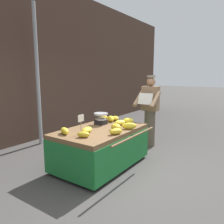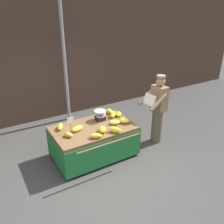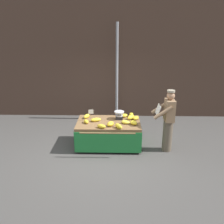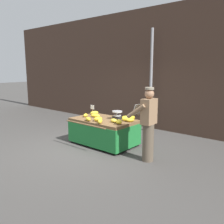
# 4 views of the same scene
# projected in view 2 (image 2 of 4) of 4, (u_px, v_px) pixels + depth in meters

# --- Properties ---
(ground_plane) EXTENTS (60.00, 60.00, 0.00)m
(ground_plane) POSITION_uv_depth(u_px,v_px,m) (101.00, 170.00, 4.88)
(ground_plane) COLOR #423F3D
(back_wall) EXTENTS (16.00, 0.24, 4.15)m
(back_wall) POSITION_uv_depth(u_px,v_px,m) (45.00, 48.00, 6.47)
(back_wall) COLOR #473328
(back_wall) RESTS_ON ground
(street_pole) EXTENTS (0.09, 0.09, 3.40)m
(street_pole) POSITION_uv_depth(u_px,v_px,m) (65.00, 63.00, 6.42)
(street_pole) COLOR gray
(street_pole) RESTS_ON ground
(banana_cart) EXTENTS (1.79, 1.30, 0.73)m
(banana_cart) POSITION_uv_depth(u_px,v_px,m) (94.00, 135.00, 5.17)
(banana_cart) COLOR brown
(banana_cart) RESTS_ON ground
(weighing_scale) EXTENTS (0.28, 0.28, 0.23)m
(weighing_scale) POSITION_uv_depth(u_px,v_px,m) (100.00, 115.00, 5.35)
(weighing_scale) COLOR black
(weighing_scale) RESTS_ON banana_cart
(price_sign) EXTENTS (0.14, 0.01, 0.34)m
(price_sign) POSITION_uv_depth(u_px,v_px,m) (70.00, 121.00, 4.79)
(price_sign) COLOR #997A51
(price_sign) RESTS_ON banana_cart
(banana_bunch_0) EXTENTS (0.13, 0.22, 0.12)m
(banana_bunch_0) POSITION_uv_depth(u_px,v_px,m) (109.00, 111.00, 5.71)
(banana_bunch_0) COLOR gold
(banana_bunch_0) RESTS_ON banana_cart
(banana_bunch_1) EXTENTS (0.21, 0.28, 0.11)m
(banana_bunch_1) POSITION_uv_depth(u_px,v_px,m) (60.00, 127.00, 4.98)
(banana_bunch_1) COLOR yellow
(banana_bunch_1) RESTS_ON banana_cart
(banana_bunch_2) EXTENTS (0.26, 0.27, 0.11)m
(banana_bunch_2) POSITION_uv_depth(u_px,v_px,m) (124.00, 121.00, 5.24)
(banana_bunch_2) COLOR yellow
(banana_bunch_2) RESTS_ON banana_cart
(banana_bunch_3) EXTENTS (0.32, 0.23, 0.10)m
(banana_bunch_3) POSITION_uv_depth(u_px,v_px,m) (77.00, 128.00, 4.92)
(banana_bunch_3) COLOR yellow
(banana_bunch_3) RESTS_ON banana_cart
(banana_bunch_4) EXTENTS (0.27, 0.28, 0.13)m
(banana_bunch_4) POSITION_uv_depth(u_px,v_px,m) (113.00, 115.00, 5.52)
(banana_bunch_4) COLOR yellow
(banana_bunch_4) RESTS_ON banana_cart
(banana_bunch_5) EXTENTS (0.20, 0.23, 0.10)m
(banana_bunch_5) POSITION_uv_depth(u_px,v_px,m) (68.00, 135.00, 4.69)
(banana_bunch_5) COLOR gold
(banana_bunch_5) RESTS_ON banana_cart
(banana_bunch_6) EXTENTS (0.28, 0.24, 0.10)m
(banana_bunch_6) POSITION_uv_depth(u_px,v_px,m) (115.00, 122.00, 5.19)
(banana_bunch_6) COLOR yellow
(banana_bunch_6) RESTS_ON banana_cart
(banana_bunch_7) EXTENTS (0.24, 0.26, 0.10)m
(banana_bunch_7) POSITION_uv_depth(u_px,v_px,m) (119.00, 114.00, 5.58)
(banana_bunch_7) COLOR gold
(banana_bunch_7) RESTS_ON banana_cart
(banana_bunch_8) EXTENTS (0.28, 0.21, 0.11)m
(banana_bunch_8) POSITION_uv_depth(u_px,v_px,m) (96.00, 136.00, 4.64)
(banana_bunch_8) COLOR gold
(banana_bunch_8) RESTS_ON banana_cart
(banana_bunch_9) EXTENTS (0.26, 0.26, 0.09)m
(banana_bunch_9) POSITION_uv_depth(u_px,v_px,m) (103.00, 114.00, 5.59)
(banana_bunch_9) COLOR yellow
(banana_bunch_9) RESTS_ON banana_cart
(banana_bunch_10) EXTENTS (0.25, 0.29, 0.12)m
(banana_bunch_10) POSITION_uv_depth(u_px,v_px,m) (115.00, 130.00, 4.84)
(banana_bunch_10) COLOR yellow
(banana_bunch_10) RESTS_ON banana_cart
(banana_bunch_11) EXTENTS (0.25, 0.29, 0.12)m
(banana_bunch_11) POSITION_uv_depth(u_px,v_px,m) (102.00, 129.00, 4.86)
(banana_bunch_11) COLOR gold
(banana_bunch_11) RESTS_ON banana_cart
(vendor_person) EXTENTS (0.59, 0.52, 1.71)m
(vendor_person) POSITION_uv_depth(u_px,v_px,m) (158.00, 110.00, 5.58)
(vendor_person) COLOR brown
(vendor_person) RESTS_ON ground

